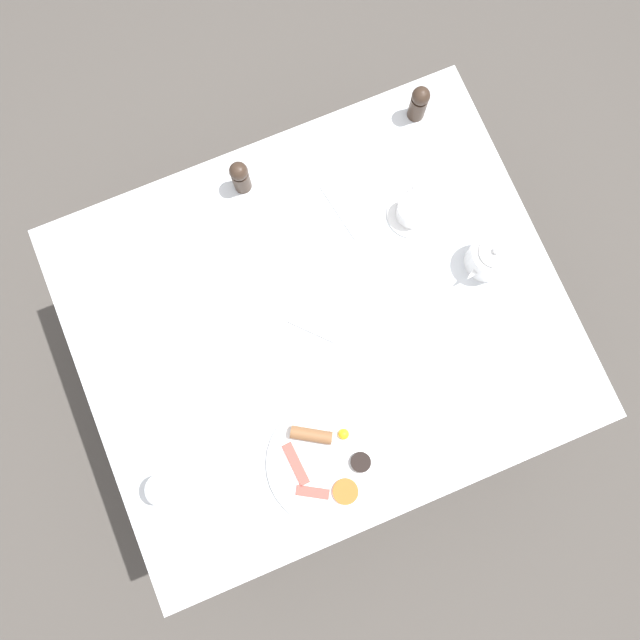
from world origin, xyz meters
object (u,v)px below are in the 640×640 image
(teapot_near, at_px, (490,257))
(fork_by_plate, at_px, (339,212))
(napkin_folded, at_px, (316,315))
(salt_grinder, at_px, (419,103))
(breakfast_plate, at_px, (328,461))
(knife_by_plate, at_px, (167,266))
(spoon_for_tea, at_px, (234,343))
(teacup_with_saucer_left, at_px, (413,211))
(pepper_grinder, at_px, (240,177))
(water_glass_tall, at_px, (167,487))

(teapot_near, distance_m, fork_by_plate, 0.41)
(teapot_near, height_order, napkin_folded, teapot_near)
(salt_grinder, xyz_separation_m, napkin_folded, (0.41, -0.46, -0.06))
(breakfast_plate, height_order, salt_grinder, salt_grinder)
(knife_by_plate, relative_size, spoon_for_tea, 1.64)
(fork_by_plate, bearing_deg, teacup_with_saucer_left, 65.66)
(pepper_grinder, relative_size, knife_by_plate, 0.64)
(teacup_with_saucer_left, relative_size, napkin_folded, 0.80)
(teacup_with_saucer_left, xyz_separation_m, spoon_for_tea, (0.14, -0.56, -0.03))
(teapot_near, distance_m, spoon_for_tea, 0.69)
(knife_by_plate, bearing_deg, salt_grinder, 100.21)
(breakfast_plate, xyz_separation_m, teapot_near, (-0.31, 0.58, 0.04))
(water_glass_tall, bearing_deg, breakfast_plate, 76.05)
(teapot_near, height_order, spoon_for_tea, teapot_near)
(spoon_for_tea, bearing_deg, salt_grinder, 120.08)
(spoon_for_tea, bearing_deg, knife_by_plate, -161.22)
(pepper_grinder, distance_m, spoon_for_tea, 0.43)
(breakfast_plate, relative_size, pepper_grinder, 2.52)
(pepper_grinder, height_order, fork_by_plate, pepper_grinder)
(salt_grinder, height_order, fork_by_plate, salt_grinder)
(salt_grinder, bearing_deg, pepper_grinder, -88.85)
(breakfast_plate, xyz_separation_m, water_glass_tall, (-0.09, -0.38, 0.05))
(breakfast_plate, distance_m, water_glass_tall, 0.39)
(pepper_grinder, height_order, knife_by_plate, pepper_grinder)
(knife_by_plate, bearing_deg, water_glass_tall, -19.16)
(water_glass_tall, xyz_separation_m, knife_by_plate, (-0.53, 0.18, -0.05))
(knife_by_plate, bearing_deg, fork_by_plate, 85.38)
(teapot_near, xyz_separation_m, teacup_with_saucer_left, (-0.19, -0.13, -0.02))
(fork_by_plate, xyz_separation_m, knife_by_plate, (-0.04, -0.47, 0.00))
(teapot_near, xyz_separation_m, pepper_grinder, (-0.44, -0.51, 0.02))
(fork_by_plate, bearing_deg, breakfast_plate, -25.31)
(salt_grinder, distance_m, knife_by_plate, 0.79)
(fork_by_plate, bearing_deg, pepper_grinder, -128.70)
(teacup_with_saucer_left, distance_m, salt_grinder, 0.29)
(water_glass_tall, xyz_separation_m, fork_by_plate, (-0.49, 0.65, -0.05))
(spoon_for_tea, bearing_deg, fork_by_plate, 119.69)
(breakfast_plate, bearing_deg, knife_by_plate, -162.49)
(water_glass_tall, bearing_deg, spoon_for_tea, 134.92)
(pepper_grinder, bearing_deg, salt_grinder, 91.15)
(pepper_grinder, xyz_separation_m, salt_grinder, (-0.01, 0.51, 0.00))
(salt_grinder, xyz_separation_m, spoon_for_tea, (0.40, -0.68, -0.06))
(water_glass_tall, xyz_separation_m, pepper_grinder, (-0.66, 0.45, 0.01))
(water_glass_tall, distance_m, knife_by_plate, 0.56)
(breakfast_plate, height_order, napkin_folded, breakfast_plate)
(knife_by_plate, bearing_deg, napkin_folded, 48.59)
(teapot_near, relative_size, knife_by_plate, 0.98)
(pepper_grinder, bearing_deg, spoon_for_tea, -24.49)
(breakfast_plate, height_order, fork_by_plate, breakfast_plate)
(teacup_with_saucer_left, relative_size, pepper_grinder, 1.08)
(salt_grinder, relative_size, fork_by_plate, 0.68)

